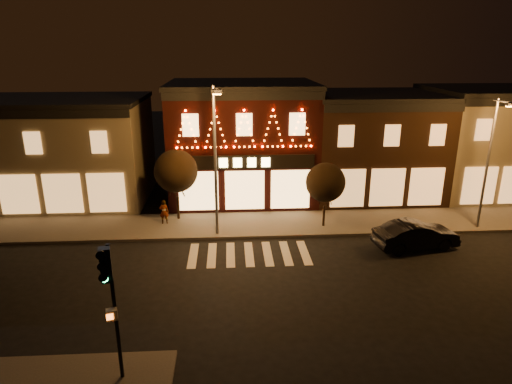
{
  "coord_description": "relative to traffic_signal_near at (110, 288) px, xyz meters",
  "views": [
    {
      "loc": [
        -0.96,
        -17.74,
        10.68
      ],
      "look_at": [
        0.37,
        4.0,
        3.52
      ],
      "focal_mm": 31.28,
      "sensor_mm": 36.0,
      "label": 1
    }
  ],
  "objects": [
    {
      "name": "pedestrian",
      "position": [
        -0.35,
        13.73,
        -2.66
      ],
      "size": [
        0.57,
        0.39,
        1.53
      ],
      "primitive_type": "imported",
      "rotation": [
        0.0,
        0.0,
        3.19
      ],
      "color": "gray",
      "rests_on": "sidewalk_far"
    },
    {
      "name": "ground",
      "position": [
        4.72,
        5.39,
        -3.57
      ],
      "size": [
        120.0,
        120.0,
        0.0
      ],
      "primitive_type": "plane",
      "color": "black",
      "rests_on": "ground"
    },
    {
      "name": "streetlamp_right",
      "position": [
        18.77,
        11.77,
        1.12
      ],
      "size": [
        0.59,
        1.78,
        7.75
      ],
      "rotation": [
        0.0,
        0.0,
        0.16
      ],
      "color": "#59595E",
      "rests_on": "sidewalk_far"
    },
    {
      "name": "building_right_a",
      "position": [
        14.22,
        19.39,
        0.19
      ],
      "size": [
        9.2,
        8.28,
        7.5
      ],
      "color": "#331E12",
      "rests_on": "ground"
    },
    {
      "name": "dark_sedan",
      "position": [
        13.93,
        9.61,
        -2.81
      ],
      "size": [
        4.84,
        2.35,
        1.53
      ],
      "primitive_type": "imported",
      "rotation": [
        0.0,
        0.0,
        1.74
      ],
      "color": "black",
      "rests_on": "ground"
    },
    {
      "name": "building_pulp",
      "position": [
        4.72,
        19.37,
        0.59
      ],
      "size": [
        10.2,
        8.34,
        8.3
      ],
      "color": "black",
      "rests_on": "ground"
    },
    {
      "name": "building_right_b",
      "position": [
        23.22,
        19.39,
        0.34
      ],
      "size": [
        9.2,
        8.28,
        7.8
      ],
      "color": "#7E745A",
      "rests_on": "ground"
    },
    {
      "name": "streetlamp_mid",
      "position": [
        3.0,
        11.74,
        1.58
      ],
      "size": [
        0.61,
        1.96,
        8.52
      ],
      "rotation": [
        0.0,
        0.0,
        -0.14
      ],
      "color": "#59595E",
      "rests_on": "sidewalk_far"
    },
    {
      "name": "sidewalk_far",
      "position": [
        6.72,
        13.39,
        -3.5
      ],
      "size": [
        44.0,
        4.0,
        0.15
      ],
      "primitive_type": "cube",
      "color": "#47423D",
      "rests_on": "ground"
    },
    {
      "name": "traffic_signal_near",
      "position": [
        0.0,
        0.0,
        0.0
      ],
      "size": [
        0.41,
        0.51,
        4.86
      ],
      "rotation": [
        0.0,
        0.0,
        0.26
      ],
      "color": "black",
      "rests_on": "sidewalk_near"
    },
    {
      "name": "tree_right",
      "position": [
        9.45,
        12.76,
        -0.65
      ],
      "size": [
        2.37,
        2.37,
        3.96
      ],
      "rotation": [
        0.0,
        0.0,
        0.23
      ],
      "color": "black",
      "rests_on": "sidewalk_far"
    },
    {
      "name": "tree_left",
      "position": [
        0.43,
        14.52,
        -0.28
      ],
      "size": [
        2.69,
        2.69,
        4.49
      ],
      "rotation": [
        0.0,
        0.0,
        -0.11
      ],
      "color": "black",
      "rests_on": "sidewalk_far"
    },
    {
      "name": "building_left",
      "position": [
        -8.28,
        19.39,
        0.09
      ],
      "size": [
        12.2,
        8.28,
        7.3
      ],
      "color": "#7E745A",
      "rests_on": "ground"
    }
  ]
}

